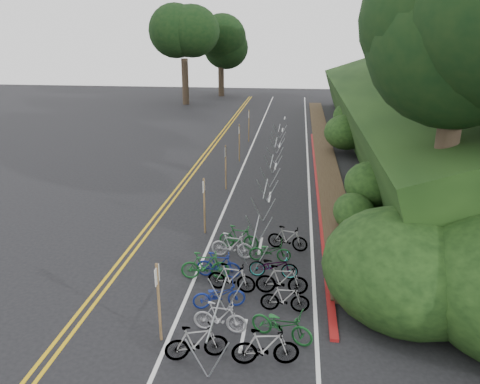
% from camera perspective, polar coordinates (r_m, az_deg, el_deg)
% --- Properties ---
extents(ground, '(120.00, 120.00, 0.00)m').
position_cam_1_polar(ground, '(16.33, -9.86, -11.93)').
color(ground, black).
rests_on(ground, ground).
extents(road_markings, '(7.47, 80.00, 0.01)m').
position_cam_1_polar(road_markings, '(25.16, -1.97, -0.30)').
color(road_markings, gold).
rests_on(road_markings, ground).
extents(red_curb, '(0.25, 28.00, 0.10)m').
position_cam_1_polar(red_curb, '(26.69, 9.49, 0.69)').
color(red_curb, maroon).
rests_on(red_curb, ground).
extents(embankment, '(14.30, 48.14, 9.11)m').
position_cam_1_polar(embankment, '(33.98, 21.75, 7.93)').
color(embankment, black).
rests_on(embankment, ground).
extents(bike_rack_front, '(1.12, 3.21, 1.13)m').
position_cam_1_polar(bike_rack_front, '(13.47, -2.76, -14.76)').
color(bike_rack_front, '#989CA4').
rests_on(bike_rack_front, ground).
extents(bike_racks_rest, '(1.14, 23.00, 1.17)m').
position_cam_1_polar(bike_racks_rest, '(27.42, 3.86, 3.17)').
color(bike_racks_rest, '#989CA4').
rests_on(bike_racks_rest, ground).
extents(signpost_near, '(0.08, 0.40, 2.42)m').
position_cam_1_polar(signpost_near, '(13.39, -9.90, -12.52)').
color(signpost_near, brown).
rests_on(signpost_near, ground).
extents(signposts_rest, '(0.08, 18.40, 2.50)m').
position_cam_1_polar(signposts_rest, '(28.46, -0.84, 5.00)').
color(signposts_rest, brown).
rests_on(signposts_rest, ground).
extents(bike_front, '(0.66, 1.77, 1.04)m').
position_cam_1_polar(bike_front, '(16.68, -4.27, -8.94)').
color(bike_front, '#144C1E').
rests_on(bike_front, ground).
extents(bike_valet, '(3.34, 8.72, 1.07)m').
position_cam_1_polar(bike_valet, '(15.72, 1.48, -10.88)').
color(bike_valet, slate).
rests_on(bike_valet, ground).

